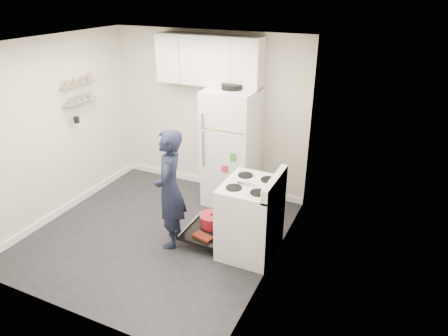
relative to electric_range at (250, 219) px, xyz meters
The scene contains 7 objects.
room 1.49m from the electric_range, behind, with size 3.21×3.21×2.51m.
electric_range is the anchor object (origin of this frame).
open_oven_door 0.64m from the electric_range, behind, with size 0.55×0.72×0.24m.
refrigerator 1.38m from the electric_range, 123.35° to the left, with size 0.72×0.74×1.84m.
upper_cabinets 2.38m from the electric_range, 132.27° to the left, with size 1.60×0.33×0.70m, color silver.
wall_shelf_rack 3.05m from the electric_range, behind, with size 0.14×0.60×0.61m.
person 1.05m from the electric_range, 165.86° to the right, with size 0.57×0.37×1.56m, color black.
Camera 1 is at (2.72, -3.79, 3.10)m, focal length 32.00 mm.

